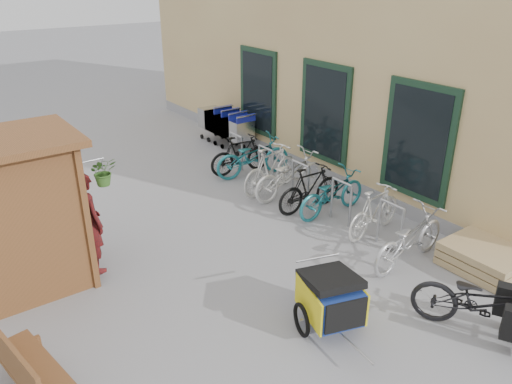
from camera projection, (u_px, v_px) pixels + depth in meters
ground at (287, 292)px, 7.63m from camera, size 80.00×80.00×0.00m
building at (374, 12)px, 13.00m from camera, size 6.07×13.00×7.00m
kiosk at (0, 198)px, 7.06m from camera, size 2.49×1.65×2.40m
bike_rack at (300, 178)px, 10.42m from camera, size 0.05×5.35×0.86m
pallet_stack at (485, 258)px, 8.12m from camera, size 1.00×1.20×0.40m
bench at (27, 370)px, 5.49m from camera, size 0.69×1.55×0.94m
shopping_carts at (225, 123)px, 13.68m from camera, size 0.61×2.05×1.09m
child_trailer at (331, 297)px, 6.69m from camera, size 0.99×1.54×0.89m
cargo_bike at (488, 304)px, 6.57m from camera, size 1.45×1.95×0.98m
person_kiosk at (89, 223)px, 7.86m from camera, size 0.55×0.70×1.70m
bike_0 at (409, 238)px, 8.20m from camera, size 1.84×0.76×0.95m
bike_1 at (375, 211)px, 9.14m from camera, size 1.58×0.63×0.92m
bike_2 at (332, 193)px, 9.89m from camera, size 1.74×0.65×0.90m
bike_3 at (310, 188)px, 10.04m from camera, size 1.59×0.49×0.95m
bike_4 at (289, 175)px, 10.67m from camera, size 1.89×0.71×0.98m
bike_5 at (271, 169)px, 10.90m from camera, size 1.79×0.83×1.04m
bike_6 at (253, 156)px, 11.72m from camera, size 1.94×0.99×0.97m
bike_7 at (241, 155)px, 11.88m from camera, size 1.61×0.65×0.94m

